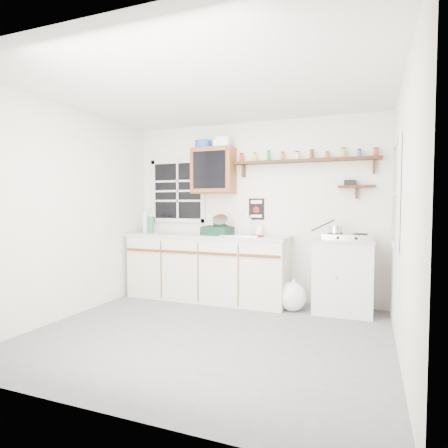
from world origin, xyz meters
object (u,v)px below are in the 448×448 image
at_px(main_cabinet, 207,267).
at_px(upper_cabinet, 213,171).
at_px(right_cabinet, 343,276).
at_px(hotplate, 348,237).
at_px(spice_shelf, 304,160).
at_px(dish_rack, 218,228).

relative_size(main_cabinet, upper_cabinet, 3.55).
height_order(main_cabinet, right_cabinet, main_cabinet).
xyz_separation_m(main_cabinet, hotplate, (1.88, 0.01, 0.49)).
relative_size(main_cabinet, spice_shelf, 1.21).
bearing_deg(hotplate, spice_shelf, 161.18).
bearing_deg(right_cabinet, upper_cabinet, 176.24).
bearing_deg(hotplate, upper_cabinet, 176.93).
relative_size(spice_shelf, dish_rack, 4.52).
relative_size(main_cabinet, dish_rack, 5.47).
xyz_separation_m(spice_shelf, dish_rack, (-1.14, -0.21, -0.91)).
relative_size(upper_cabinet, hotplate, 1.12).
height_order(upper_cabinet, spice_shelf, upper_cabinet).
bearing_deg(dish_rack, main_cabinet, -172.37).
distance_m(upper_cabinet, dish_rack, 0.83).
bearing_deg(hotplate, right_cabinet, 156.78).
bearing_deg(spice_shelf, dish_rack, -169.44).
xyz_separation_m(spice_shelf, hotplate, (0.57, -0.21, -0.98)).
relative_size(upper_cabinet, spice_shelf, 0.34).
relative_size(right_cabinet, hotplate, 1.56).
relative_size(main_cabinet, right_cabinet, 2.54).
bearing_deg(right_cabinet, main_cabinet, -179.21).
xyz_separation_m(upper_cabinet, spice_shelf, (1.27, 0.07, 0.10)).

